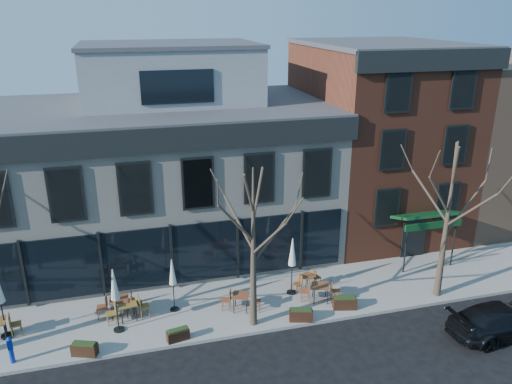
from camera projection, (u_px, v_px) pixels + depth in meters
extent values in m
plane|color=black|center=(174.00, 290.00, 24.34)|extent=(120.00, 120.00, 0.00)
cube|color=gray|center=(249.00, 302.00, 23.15)|extent=(33.50, 4.70, 0.15)
cube|color=beige|center=(160.00, 181.00, 27.51)|extent=(18.00, 10.00, 8.00)
cube|color=#47474C|center=(155.00, 107.00, 26.12)|extent=(18.30, 10.30, 0.30)
cube|color=black|center=(164.00, 140.00, 21.64)|extent=(18.30, 0.25, 1.10)
cube|color=black|center=(172.00, 256.00, 23.64)|extent=(17.20, 0.12, 3.00)
cube|color=gray|center=(170.00, 74.00, 26.74)|extent=(9.00, 6.50, 3.00)
cube|color=brown|center=(376.00, 139.00, 30.15)|extent=(8.00, 10.00, 11.00)
cube|color=#47474C|center=(384.00, 44.00, 28.25)|extent=(8.20, 10.20, 0.25)
cube|color=black|center=(436.00, 60.00, 23.76)|extent=(8.20, 0.25, 1.00)
cube|color=#0C3718|center=(425.00, 215.00, 25.73)|extent=(3.20, 1.66, 0.67)
cube|color=black|center=(414.00, 238.00, 27.03)|extent=(1.40, 0.10, 2.50)
cube|color=#8C664C|center=(502.00, 134.00, 33.66)|extent=(12.00, 12.00, 10.00)
cone|color=#382B21|center=(253.00, 250.00, 20.27)|extent=(0.34, 0.34, 7.04)
cylinder|color=#382B21|center=(274.00, 234.00, 20.48)|extent=(2.00, 0.46, 2.21)
cylinder|color=#382B21|center=(239.00, 222.00, 20.64)|extent=(0.93, 1.84, 1.91)
cylinder|color=#382B21|center=(236.00, 224.00, 19.37)|extent=(1.61, 0.68, 1.97)
cylinder|color=#382B21|center=(269.00, 239.00, 19.31)|extent=(0.93, 1.83, 2.03)
cone|color=#382B21|center=(447.00, 222.00, 22.38)|extent=(0.34, 0.34, 7.48)
cylinder|color=#382B21|center=(465.00, 207.00, 22.61)|extent=(2.12, 0.48, 2.35)
cylinder|color=#382B21|center=(429.00, 196.00, 22.78)|extent=(0.98, 1.94, 2.03)
cylinder|color=#382B21|center=(439.00, 196.00, 21.43)|extent=(1.71, 0.71, 2.09)
cylinder|color=#382B21|center=(471.00, 210.00, 21.36)|extent=(0.98, 1.94, 2.16)
imported|color=black|center=(502.00, 320.00, 20.80)|extent=(4.80, 2.18, 1.36)
cylinder|color=#0C2AA2|center=(12.00, 356.00, 19.00)|extent=(0.18, 0.18, 0.62)
cube|color=#0C2AA2|center=(10.00, 344.00, 18.82)|extent=(0.23, 0.20, 0.44)
cone|color=#0C2AA2|center=(8.00, 338.00, 18.73)|extent=(0.23, 0.23, 0.11)
cylinder|color=black|center=(5.00, 333.00, 20.23)|extent=(0.04, 0.04, 0.77)
cylinder|color=black|center=(6.00, 324.00, 20.75)|extent=(0.04, 0.04, 0.77)
cube|color=brown|center=(119.00, 299.00, 21.76)|extent=(0.84, 0.84, 0.05)
cylinder|color=black|center=(112.00, 312.00, 21.55)|extent=(0.05, 0.05, 0.82)
cylinder|color=black|center=(127.00, 311.00, 21.67)|extent=(0.05, 0.05, 0.82)
cylinder|color=black|center=(113.00, 304.00, 22.14)|extent=(0.05, 0.05, 0.82)
cylinder|color=black|center=(127.00, 303.00, 22.26)|extent=(0.05, 0.05, 0.82)
cube|color=brown|center=(127.00, 304.00, 21.50)|extent=(0.86, 0.86, 0.04)
cylinder|color=black|center=(122.00, 317.00, 21.26)|extent=(0.04, 0.04, 0.78)
cylinder|color=black|center=(136.00, 314.00, 21.49)|extent=(0.04, 0.04, 0.78)
cylinder|color=black|center=(120.00, 310.00, 21.78)|extent=(0.04, 0.04, 0.78)
cylinder|color=black|center=(134.00, 306.00, 22.01)|extent=(0.04, 0.04, 0.78)
cube|color=brown|center=(241.00, 295.00, 22.20)|extent=(0.92, 0.92, 0.04)
cylinder|color=black|center=(234.00, 306.00, 22.09)|extent=(0.04, 0.04, 0.74)
cylinder|color=black|center=(247.00, 307.00, 22.04)|extent=(0.04, 0.04, 0.74)
cylinder|color=black|center=(235.00, 299.00, 22.62)|extent=(0.04, 0.04, 0.74)
cylinder|color=black|center=(248.00, 299.00, 22.58)|extent=(0.04, 0.04, 0.74)
cube|color=brown|center=(321.00, 286.00, 22.91)|extent=(0.93, 0.93, 0.04)
cylinder|color=black|center=(314.00, 297.00, 22.77)|extent=(0.04, 0.04, 0.78)
cylinder|color=black|center=(327.00, 297.00, 22.76)|extent=(0.04, 0.04, 0.78)
cylinder|color=black|center=(313.00, 290.00, 23.34)|extent=(0.04, 0.04, 0.78)
cylinder|color=black|center=(326.00, 290.00, 23.33)|extent=(0.04, 0.04, 0.78)
cube|color=brown|center=(307.00, 276.00, 24.01)|extent=(0.79, 0.79, 0.04)
cylinder|color=black|center=(306.00, 286.00, 23.80)|extent=(0.04, 0.04, 0.65)
cylinder|color=black|center=(314.00, 283.00, 24.06)|extent=(0.04, 0.04, 0.65)
cylinder|color=black|center=(300.00, 281.00, 24.19)|extent=(0.04, 0.04, 0.65)
cylinder|color=black|center=(308.00, 278.00, 24.45)|extent=(0.04, 0.04, 0.65)
cylinder|color=black|center=(7.00, 336.00, 20.60)|extent=(0.51, 0.51, 0.07)
cylinder|color=black|center=(2.00, 310.00, 20.18)|extent=(0.06, 0.06, 2.53)
cylinder|color=black|center=(119.00, 330.00, 21.01)|extent=(0.46, 0.46, 0.06)
cylinder|color=black|center=(117.00, 307.00, 20.63)|extent=(0.05, 0.05, 2.32)
cone|color=beige|center=(114.00, 284.00, 20.27)|extent=(0.38, 0.38, 1.37)
cylinder|color=black|center=(175.00, 309.00, 22.45)|extent=(0.41, 0.41, 0.06)
cylinder|color=black|center=(173.00, 290.00, 22.11)|extent=(0.05, 0.05, 2.03)
cone|color=beige|center=(172.00, 272.00, 21.80)|extent=(0.33, 0.33, 1.20)
cylinder|color=black|center=(291.00, 292.00, 23.79)|extent=(0.46, 0.46, 0.06)
cylinder|color=black|center=(292.00, 272.00, 23.41)|extent=(0.05, 0.05, 2.29)
cone|color=silver|center=(292.00, 252.00, 23.05)|extent=(0.38, 0.38, 1.36)
cube|color=black|center=(85.00, 349.00, 19.45)|extent=(1.06, 0.71, 0.49)
cube|color=#1E3314|center=(84.00, 344.00, 19.36)|extent=(0.94, 0.60, 0.08)
cube|color=black|center=(178.00, 335.00, 20.34)|extent=(0.96, 0.53, 0.45)
cube|color=#1E3314|center=(178.00, 330.00, 20.25)|extent=(0.86, 0.44, 0.07)
cube|color=black|center=(301.00, 315.00, 21.62)|extent=(1.08, 0.67, 0.50)
cube|color=#1E3314|center=(301.00, 310.00, 21.53)|extent=(0.96, 0.56, 0.08)
cube|color=black|center=(345.00, 303.00, 22.49)|extent=(1.11, 0.65, 0.52)
cube|color=#1E3314|center=(345.00, 298.00, 22.39)|extent=(0.99, 0.54, 0.08)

